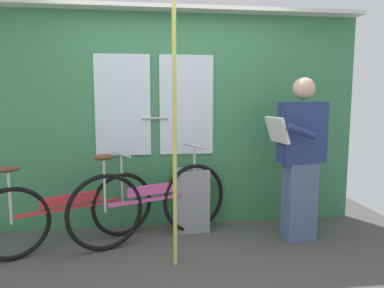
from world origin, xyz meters
name	(u,v)px	position (x,y,z in m)	size (l,w,h in m)	color
ground_plane	(184,272)	(0.00, 0.00, -0.02)	(5.26, 3.94, 0.04)	#474442
train_door_wall	(172,116)	(-0.01, 1.16, 1.26)	(4.26, 0.28, 2.42)	#387A4C
bicycle_near_door	(152,203)	(-0.25, 0.69, 0.40)	(1.62, 0.75, 0.96)	black
bicycle_leaning_behind	(71,211)	(-1.04, 0.62, 0.37)	(1.57, 0.85, 0.89)	black
passenger_reading_newspaper	(300,156)	(1.24, 0.53, 0.88)	(0.59, 0.52, 1.66)	slate
trash_bin_by_wall	(191,200)	(0.18, 0.95, 0.34)	(0.37, 0.28, 0.68)	gray
handrail_pole	(175,130)	(-0.06, 0.13, 1.19)	(0.04, 0.04, 2.38)	#C6C14C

